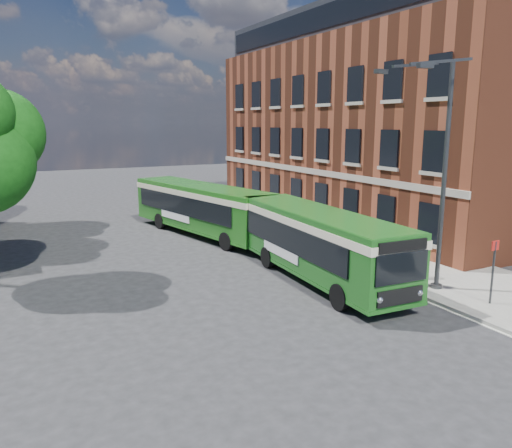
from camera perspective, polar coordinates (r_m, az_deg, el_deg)
ground at (r=19.90m, az=5.11°, el=-8.23°), size 120.00×120.00×0.00m
pavement at (r=30.03m, az=8.25°, el=-1.35°), size 6.00×48.00×0.15m
kerb_line at (r=28.42m, az=3.22°, el=-2.13°), size 0.12×48.00×0.01m
brick_office at (r=36.77m, az=13.96°, el=11.61°), size 12.10×26.00×14.20m
street_lamp at (r=20.41m, az=20.06°, el=5.43°), size 2.96×2.38×9.00m
bus_stop_sign at (r=20.19m, az=25.48°, el=-4.56°), size 0.35×0.08×2.52m
bus_front at (r=21.57m, az=7.08°, el=-1.64°), size 3.08×10.89×3.02m
bus_rear at (r=30.29m, az=-6.22°, el=2.20°), size 5.00×12.18×3.02m
pedestrian_a at (r=21.48m, az=18.46°, el=-4.66°), size 0.69×0.63×1.58m
pedestrian_b at (r=22.46m, az=17.36°, el=-3.73°), size 0.94×0.80×1.71m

